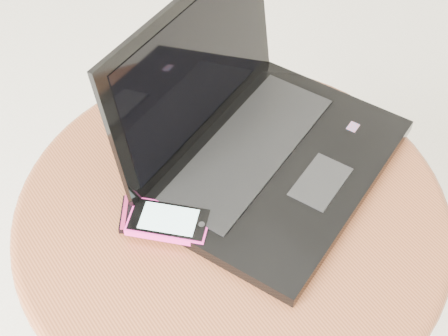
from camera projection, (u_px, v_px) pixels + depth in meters
table at (231, 248)px, 0.98m from camera, size 0.59×0.59×0.47m
laptop at (255, 139)px, 0.93m from camera, size 0.43×0.39×0.23m
phone_black at (162, 215)px, 0.89m from camera, size 0.12×0.11×0.01m
phone_pink at (169, 222)px, 0.87m from camera, size 0.11×0.11×0.01m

